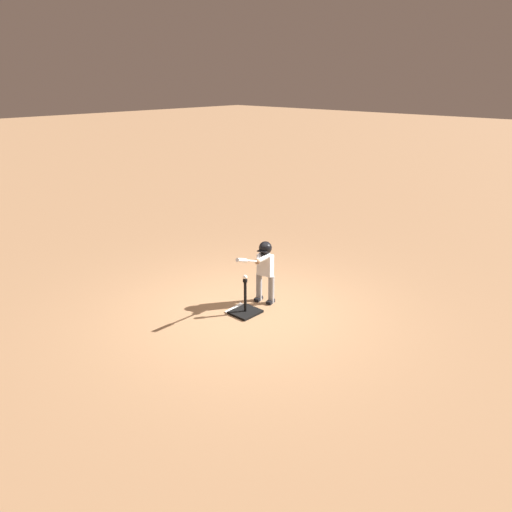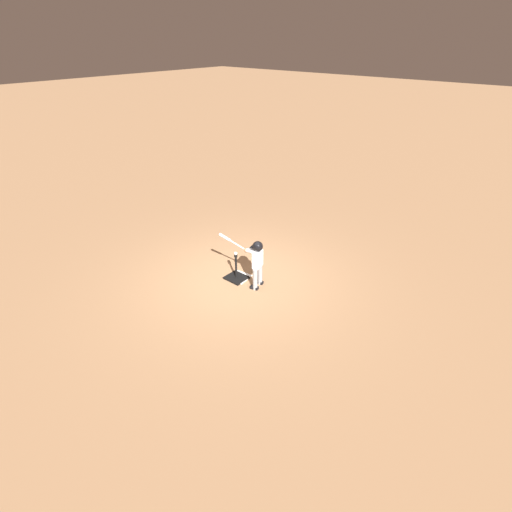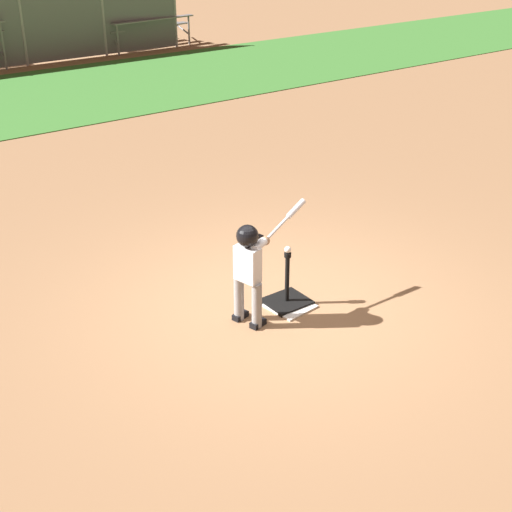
{
  "view_description": "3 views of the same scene",
  "coord_description": "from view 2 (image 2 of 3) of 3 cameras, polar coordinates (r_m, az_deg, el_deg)",
  "views": [
    {
      "loc": [
        5.48,
        5.3,
        3.77
      ],
      "look_at": [
        -0.57,
        -0.32,
        0.78
      ],
      "focal_mm": 35.0,
      "sensor_mm": 36.0,
      "label": 1
    },
    {
      "loc": [
        -5.28,
        5.58,
        4.94
      ],
      "look_at": [
        -0.57,
        0.05,
        0.83
      ],
      "focal_mm": 28.0,
      "sensor_mm": 36.0,
      "label": 2
    },
    {
      "loc": [
        -4.22,
        -5.22,
        3.96
      ],
      "look_at": [
        -0.29,
        0.12,
        0.64
      ],
      "focal_mm": 50.0,
      "sensor_mm": 36.0,
      "label": 3
    }
  ],
  "objects": [
    {
      "name": "ground_plane",
      "position": [
        9.13,
        -2.53,
        -3.31
      ],
      "size": [
        90.0,
        90.0,
        0.0
      ],
      "primitive_type": "plane",
      "color": "#99704C"
    },
    {
      "name": "home_plate",
      "position": [
        9.18,
        -2.41,
        -3.01
      ],
      "size": [
        0.49,
        0.49,
        0.02
      ],
      "primitive_type": "cube",
      "rotation": [
        0.0,
        0.0,
        0.12
      ],
      "color": "white",
      "rests_on": "ground_plane"
    },
    {
      "name": "baseball",
      "position": [
        8.82,
        -2.92,
        0.37
      ],
      "size": [
        0.07,
        0.07,
        0.07
      ],
      "primitive_type": "sphere",
      "color": "white",
      "rests_on": "batting_tee"
    },
    {
      "name": "batter_child",
      "position": [
        8.52,
        -0.0,
        -0.31
      ],
      "size": [
        1.03,
        0.44,
        1.12
      ],
      "color": "gray",
      "rests_on": "ground_plane"
    },
    {
      "name": "batting_tee",
      "position": [
        9.11,
        -2.83,
        -2.83
      ],
      "size": [
        0.46,
        0.42,
        0.62
      ],
      "color": "black",
      "rests_on": "ground_plane"
    }
  ]
}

